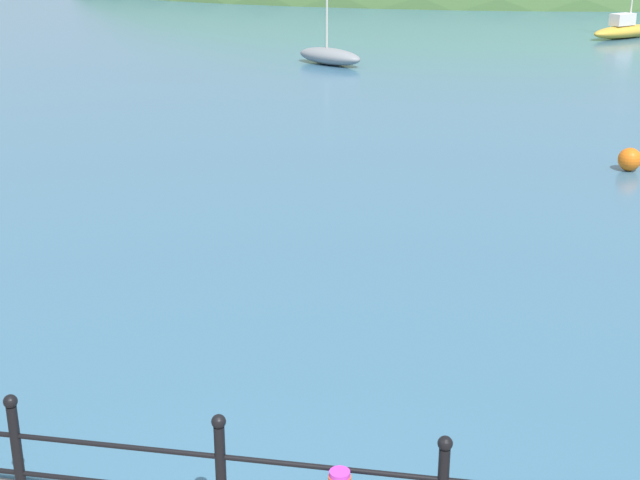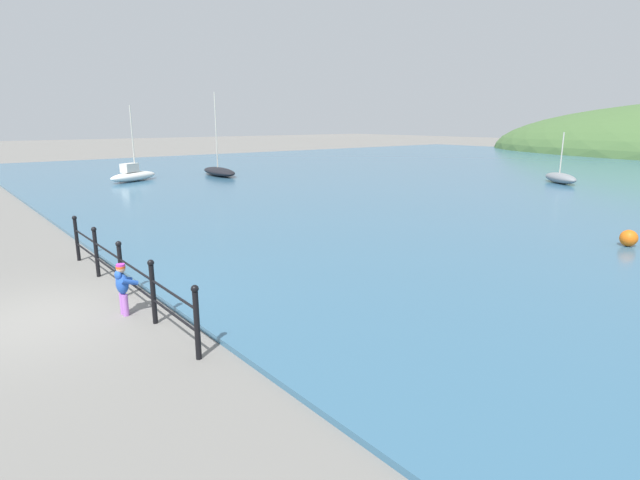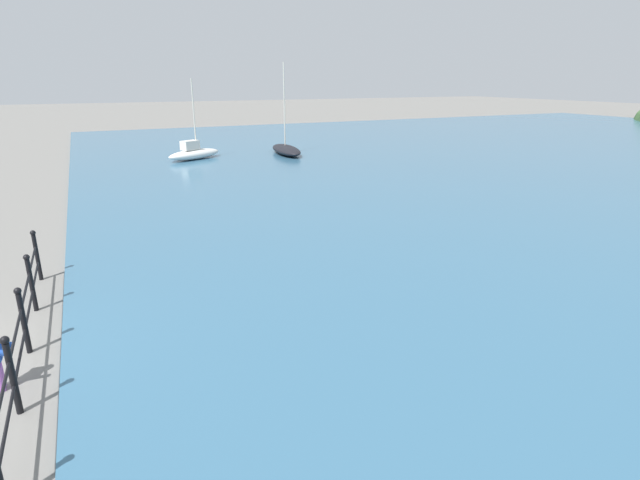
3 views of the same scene
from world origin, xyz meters
The scene contains 3 objects.
iron_railing centered at (-0.27, 1.50, 0.64)m, with size 7.33×0.12×1.21m.
boat_mid_harbor centered at (-20.15, 8.45, 0.47)m, with size 2.55×3.56×4.40m.
boat_far_left centered at (-19.84, 13.96, 0.38)m, with size 4.48×1.81×5.32m.
Camera 3 is at (8.70, 2.79, 4.48)m, focal length 28.00 mm.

